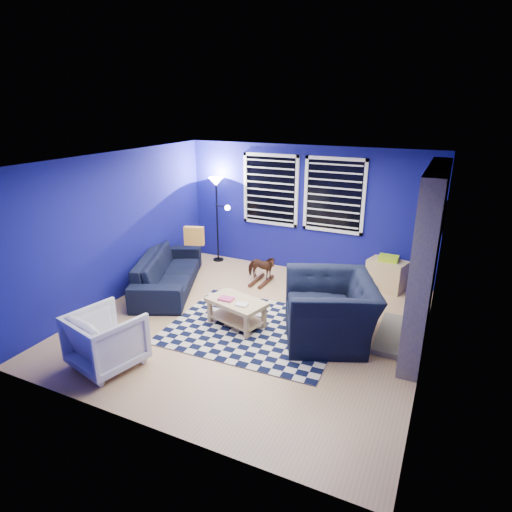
{
  "coord_description": "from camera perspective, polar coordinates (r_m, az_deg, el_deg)",
  "views": [
    {
      "loc": [
        2.58,
        -5.33,
        3.24
      ],
      "look_at": [
        -0.05,
        0.3,
        1.01
      ],
      "focal_mm": 30.0,
      "sensor_mm": 36.0,
      "label": 1
    }
  ],
  "objects": [
    {
      "name": "rug",
      "position": [
        6.58,
        -0.24,
        -9.63
      ],
      "size": [
        2.56,
        2.07,
        0.02
      ],
      "primitive_type": "cube",
      "rotation": [
        0.0,
        0.0,
        0.03
      ],
      "color": "black",
      "rests_on": "floor"
    },
    {
      "name": "coffee_table",
      "position": [
        6.55,
        -2.63,
        -6.85
      ],
      "size": [
        1.0,
        0.73,
        0.45
      ],
      "rotation": [
        0.0,
        0.0,
        -0.27
      ],
      "color": "tan",
      "rests_on": "rug"
    },
    {
      "name": "wall_back",
      "position": [
        8.48,
        6.69,
        6.06
      ],
      "size": [
        5.0,
        0.0,
        5.0
      ],
      "primitive_type": "plane",
      "rotation": [
        1.57,
        0.0,
        0.0
      ],
      "color": "navy",
      "rests_on": "floor"
    },
    {
      "name": "window_right",
      "position": [
        8.21,
        10.36,
        7.93
      ],
      "size": [
        1.17,
        0.06,
        1.42
      ],
      "color": "black",
      "rests_on": "wall_back"
    },
    {
      "name": "sofa",
      "position": [
        7.99,
        -11.62,
        -2.02
      ],
      "size": [
        2.43,
        1.72,
        0.66
      ],
      "primitive_type": "imported",
      "rotation": [
        0.0,
        0.0,
        1.98
      ],
      "color": "black",
      "rests_on": "floor"
    },
    {
      "name": "floor_lamp",
      "position": [
        8.95,
        -5.21,
        8.32
      ],
      "size": [
        0.49,
        0.3,
        1.8
      ],
      "color": "black",
      "rests_on": "floor"
    },
    {
      "name": "tv",
      "position": [
        7.56,
        23.33,
        4.04
      ],
      "size": [
        0.07,
        1.0,
        0.58
      ],
      "color": "black",
      "rests_on": "wall_right"
    },
    {
      "name": "throw_pillow",
      "position": [
        8.26,
        -8.25,
        2.67
      ],
      "size": [
        0.39,
        0.23,
        0.36
      ],
      "primitive_type": "cube",
      "rotation": [
        0.0,
        0.0,
        0.33
      ],
      "color": "orange",
      "rests_on": "sofa"
    },
    {
      "name": "fireplace",
      "position": [
        6.18,
        21.56,
        -1.0
      ],
      "size": [
        0.65,
        2.0,
        2.5
      ],
      "color": "gray",
      "rests_on": "floor"
    },
    {
      "name": "cabinet",
      "position": [
        8.18,
        17.03,
        -2.33
      ],
      "size": [
        0.75,
        0.6,
        0.64
      ],
      "rotation": [
        0.0,
        0.0,
        -0.27
      ],
      "color": "tan",
      "rests_on": "floor"
    },
    {
      "name": "window_left",
      "position": [
        8.63,
        1.92,
        8.8
      ],
      "size": [
        1.17,
        0.06,
        1.42
      ],
      "color": "black",
      "rests_on": "wall_back"
    },
    {
      "name": "rocking_horse",
      "position": [
        8.06,
        0.71,
        -1.52
      ],
      "size": [
        0.3,
        0.59,
        0.48
      ],
      "primitive_type": "imported",
      "rotation": [
        0.0,
        0.0,
        1.65
      ],
      "color": "#482E17",
      "rests_on": "floor"
    },
    {
      "name": "floor",
      "position": [
        6.75,
        -0.67,
        -8.94
      ],
      "size": [
        5.0,
        5.0,
        0.0
      ],
      "primitive_type": "plane",
      "color": "tan",
      "rests_on": "ground"
    },
    {
      "name": "wall_left",
      "position": [
        7.62,
        -17.93,
        3.66
      ],
      "size": [
        0.0,
        5.0,
        5.0
      ],
      "primitive_type": "plane",
      "rotation": [
        1.57,
        0.0,
        1.57
      ],
      "color": "navy",
      "rests_on": "floor"
    },
    {
      "name": "wall_right",
      "position": [
        5.69,
        22.63,
        -2.32
      ],
      "size": [
        0.0,
        5.0,
        5.0
      ],
      "primitive_type": "plane",
      "rotation": [
        1.57,
        0.0,
        -1.57
      ],
      "color": "navy",
      "rests_on": "floor"
    },
    {
      "name": "armchair_bent",
      "position": [
        5.91,
        -19.31,
        -10.46
      ],
      "size": [
        0.98,
        1.0,
        0.75
      ],
      "primitive_type": "imported",
      "rotation": [
        0.0,
        0.0,
        2.89
      ],
      "color": "gray",
      "rests_on": "floor"
    },
    {
      "name": "armchair_big",
      "position": [
        6.25,
        9.83,
        -7.06
      ],
      "size": [
        1.75,
        1.66,
        0.9
      ],
      "primitive_type": "imported",
      "rotation": [
        0.0,
        0.0,
        -1.16
      ],
      "color": "black",
      "rests_on": "floor"
    },
    {
      "name": "ceiling",
      "position": [
        5.96,
        -0.77,
        12.63
      ],
      "size": [
        5.0,
        5.0,
        0.0
      ],
      "primitive_type": "plane",
      "rotation": [
        3.14,
        0.0,
        0.0
      ],
      "color": "white",
      "rests_on": "wall_back"
    }
  ]
}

